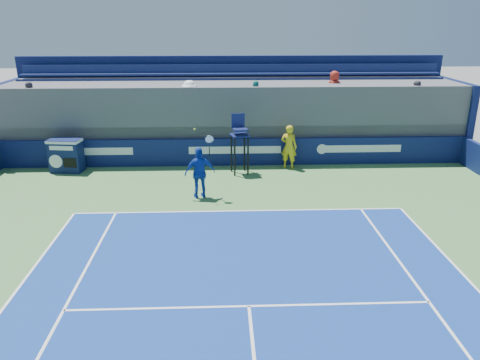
{
  "coord_description": "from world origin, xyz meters",
  "views": [
    {
      "loc": [
        -0.56,
        -2.57,
        6.14
      ],
      "look_at": [
        0.0,
        11.5,
        1.25
      ],
      "focal_mm": 35.0,
      "sensor_mm": 36.0,
      "label": 1
    }
  ],
  "objects_px": {
    "ball_person": "(289,147)",
    "umpire_chair": "(239,137)",
    "match_clock": "(66,155)",
    "tennis_player": "(200,173)"
  },
  "relations": [
    {
      "from": "match_clock",
      "to": "tennis_player",
      "type": "xyz_separation_m",
      "value": [
        5.72,
        -3.24,
        0.2
      ]
    },
    {
      "from": "ball_person",
      "to": "match_clock",
      "type": "bearing_deg",
      "value": 21.36
    },
    {
      "from": "tennis_player",
      "to": "ball_person",
      "type": "bearing_deg",
      "value": 42.52
    },
    {
      "from": "match_clock",
      "to": "tennis_player",
      "type": "height_order",
      "value": "tennis_player"
    },
    {
      "from": "match_clock",
      "to": "tennis_player",
      "type": "bearing_deg",
      "value": -29.5
    },
    {
      "from": "ball_person",
      "to": "umpire_chair",
      "type": "xyz_separation_m",
      "value": [
        -2.13,
        -0.58,
        0.57
      ]
    },
    {
      "from": "umpire_chair",
      "to": "tennis_player",
      "type": "relative_size",
      "value": 0.96
    },
    {
      "from": "ball_person",
      "to": "match_clock",
      "type": "distance_m",
      "value": 9.37
    },
    {
      "from": "umpire_chair",
      "to": "tennis_player",
      "type": "bearing_deg",
      "value": -118.72
    },
    {
      "from": "ball_person",
      "to": "match_clock",
      "type": "relative_size",
      "value": 1.34
    }
  ]
}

